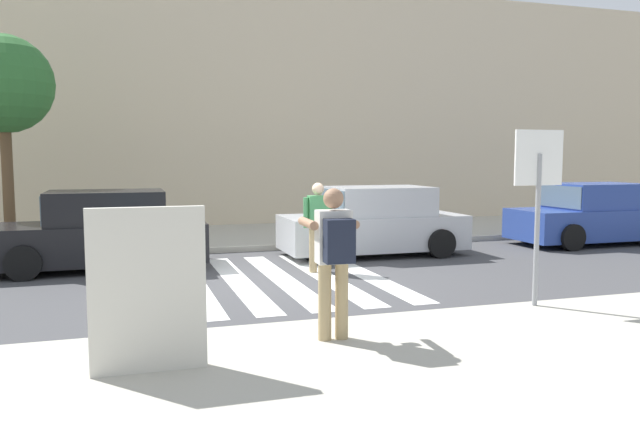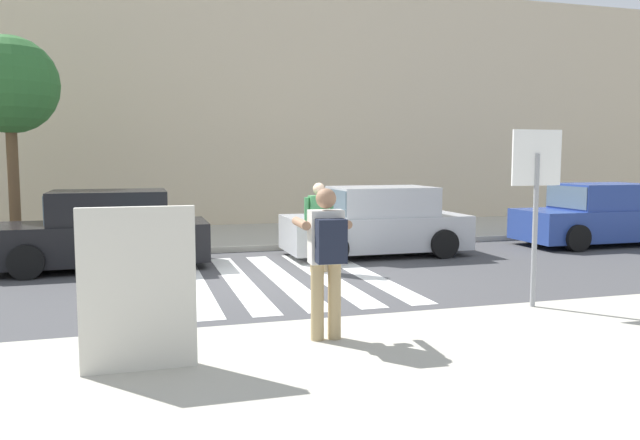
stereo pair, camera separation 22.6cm
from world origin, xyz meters
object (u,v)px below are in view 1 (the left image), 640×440
parked_car_blue (592,216)px  street_tree_west (3,85)px  parked_car_silver (374,223)px  photographer_with_backpack (334,250)px  pedestrian_crossing (318,222)px  stop_sign (538,179)px  parked_car_black (101,233)px  advertising_board (148,290)px

parked_car_blue → street_tree_west: 14.34m
parked_car_silver → street_tree_west: (-7.82, 2.23, 3.04)m
parked_car_blue → photographer_with_backpack: bearing=-145.0°
photographer_with_backpack → pedestrian_crossing: (1.32, 4.78, -0.19)m
stop_sign → parked_car_blue: size_ratio=0.60×
parked_car_black → parked_car_silver: bearing=0.0°
pedestrian_crossing → advertising_board: 6.20m
street_tree_west → advertising_board: bearing=-74.0°
stop_sign → parked_car_silver: (-0.04, 5.71, -1.19)m
advertising_board → pedestrian_crossing: bearing=57.2°
stop_sign → parked_car_silver: bearing=90.4°
photographer_with_backpack → street_tree_west: 10.16m
photographer_with_backpack → parked_car_blue: bearing=35.0°
advertising_board → parked_car_silver: bearing=52.8°
pedestrian_crossing → parked_car_silver: bearing=41.6°
photographer_with_backpack → pedestrian_crossing: 4.96m
photographer_with_backpack → parked_car_blue: photographer_with_backpack is taller
parked_car_silver → parked_car_black: bearing=180.0°
photographer_with_backpack → street_tree_west: bearing=118.2°
photographer_with_backpack → stop_sign: bearing=12.7°
parked_car_silver → parked_car_blue: size_ratio=1.00×
stop_sign → parked_car_silver: size_ratio=0.60×
parked_car_silver → photographer_with_backpack: bearing=-116.3°
stop_sign → street_tree_west: (-7.86, 7.94, 1.85)m
pedestrian_crossing → parked_car_black: size_ratio=0.42×
pedestrian_crossing → advertising_board: (-3.36, -5.21, -0.03)m
parked_car_silver → parked_car_blue: bearing=-0.0°
stop_sign → pedestrian_crossing: 4.58m
parked_car_black → street_tree_west: size_ratio=0.87×
pedestrian_crossing → stop_sign: bearing=-64.8°
parked_car_black → street_tree_west: (-1.98, 2.23, 3.04)m
parked_car_blue → advertising_board: (-11.23, -6.87, 0.21)m
photographer_with_backpack → parked_car_blue: size_ratio=0.42×
stop_sign → parked_car_blue: bearing=43.7°
stop_sign → parked_car_black: bearing=135.9°
photographer_with_backpack → street_tree_west: size_ratio=0.36×
parked_car_blue → advertising_board: 13.17m
street_tree_west → parked_car_silver: bearing=-15.9°
parked_car_silver → parked_car_blue: same height
stop_sign → advertising_board: (-5.26, -1.16, -0.98)m
pedestrian_crossing → parked_car_blue: (7.87, 1.65, -0.25)m
pedestrian_crossing → parked_car_silver: pedestrian_crossing is taller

